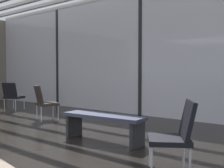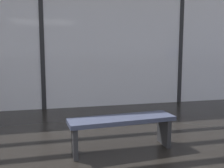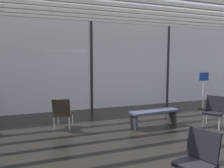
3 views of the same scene
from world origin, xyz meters
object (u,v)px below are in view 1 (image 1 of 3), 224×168
(parked_airplane, at_px, (183,51))
(waiting_bench, at_px, (103,121))
(lounge_chair_2, at_px, (44,100))
(lounge_chair_0, at_px, (12,95))
(lounge_chair_3, at_px, (176,132))

(parked_airplane, bearing_deg, waiting_bench, -73.85)
(parked_airplane, relative_size, lounge_chair_2, 15.55)
(lounge_chair_0, relative_size, lounge_chair_2, 1.00)
(waiting_bench, bearing_deg, lounge_chair_3, 155.81)
(lounge_chair_0, distance_m, lounge_chair_2, 2.24)
(lounge_chair_2, xyz_separation_m, waiting_bench, (2.52, -0.66, -0.13))
(lounge_chair_0, xyz_separation_m, lounge_chair_2, (2.19, -0.47, 0.00))
(lounge_chair_2, xyz_separation_m, lounge_chair_3, (4.16, -1.25, 0.00))
(lounge_chair_3, distance_m, waiting_bench, 1.74)
(waiting_bench, bearing_deg, lounge_chair_0, -18.11)
(parked_airplane, height_order, lounge_chair_3, parked_airplane)
(lounge_chair_0, bearing_deg, lounge_chair_3, 145.20)
(lounge_chair_2, height_order, waiting_bench, lounge_chair_2)
(lounge_chair_0, height_order, lounge_chair_3, same)
(parked_airplane, bearing_deg, lounge_chair_2, -89.60)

